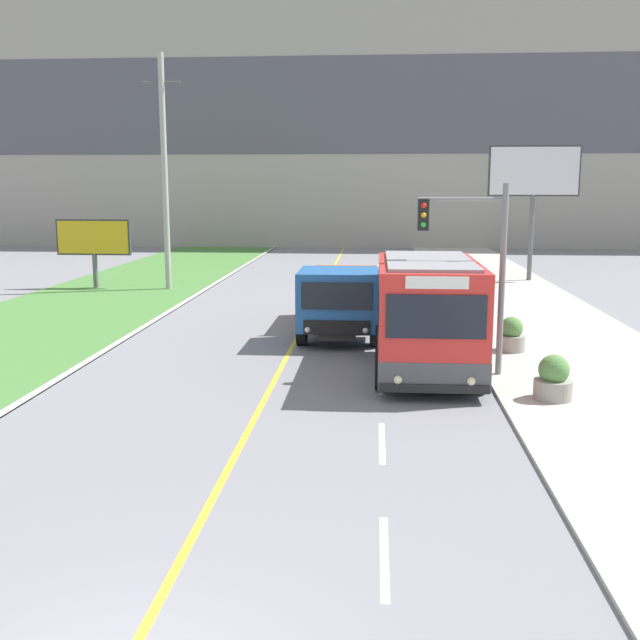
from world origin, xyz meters
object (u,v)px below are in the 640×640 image
planter_round_near (553,380)px  utility_pole_far (165,173)px  city_bus (427,317)px  dump_truck (340,301)px  billboard_small (94,239)px  billboard_large (534,177)px  planter_round_second (511,336)px  traffic_light_mast (475,254)px

planter_round_near → utility_pole_far: bearing=127.9°
city_bus → dump_truck: city_bus is taller
city_bus → billboard_small: (-15.06, 15.94, 0.83)m
city_bus → billboard_large: 21.59m
city_bus → billboard_large: bearing=71.7°
dump_truck → planter_round_second: dump_truck is taller
planter_round_near → traffic_light_mast: bearing=124.9°
city_bus → billboard_small: bearing=133.4°
city_bus → planter_round_second: bearing=45.8°
traffic_light_mast → planter_round_second: (1.53, 2.87, -2.70)m
billboard_large → planter_round_second: (-3.96, -17.40, -4.85)m
city_bus → billboard_small: 21.94m
city_bus → utility_pole_far: size_ratio=0.51×
planter_round_near → dump_truck: bearing=126.6°
utility_pole_far → planter_round_near: (14.17, -18.22, -5.02)m
city_bus → planter_round_second: size_ratio=5.41×
utility_pole_far → traffic_light_mast: (12.57, -15.92, -2.32)m
planter_round_second → billboard_large: bearing=77.2°
utility_pole_far → billboard_large: size_ratio=1.58×
utility_pole_far → dump_truck: bearing=-51.3°
city_bus → planter_round_second: (2.70, 2.78, -1.02)m
billboard_small → planter_round_near: size_ratio=3.45×
utility_pole_far → planter_round_near: 23.62m
dump_truck → city_bus: bearing=-62.0°
planter_round_near → billboard_large: bearing=80.2°
dump_truck → utility_pole_far: utility_pole_far is taller
planter_round_second → dump_truck: bearing=159.4°
dump_truck → billboard_small: size_ratio=1.91×
city_bus → traffic_light_mast: size_ratio=1.12×
utility_pole_far → billboard_large: bearing=13.5°
billboard_large → planter_round_near: 23.40m
utility_pole_far → traffic_light_mast: 20.42m
planter_round_near → planter_round_second: 5.16m
utility_pole_far → billboard_large: 18.57m
city_bus → traffic_light_mast: 2.04m
billboard_small → planter_round_second: (17.76, -13.16, -1.85)m
dump_truck → traffic_light_mast: bearing=-52.6°
traffic_light_mast → billboard_small: traffic_light_mast is taller
planter_round_near → planter_round_second: bearing=90.7°
city_bus → planter_round_near: 3.79m
dump_truck → billboard_small: (-12.53, 11.19, 1.17)m
traffic_light_mast → billboard_small: (-16.23, 16.02, -0.85)m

